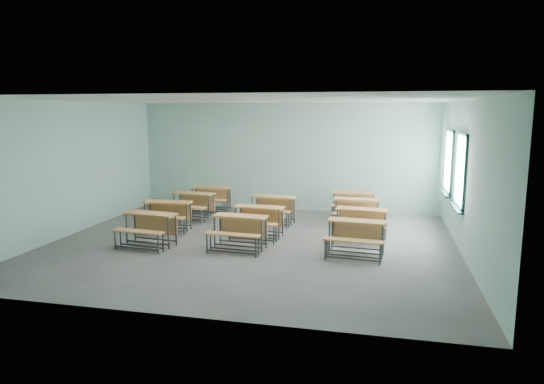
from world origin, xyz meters
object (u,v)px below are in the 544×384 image
(desk_unit_r1c0, at_px, (166,212))
(desk_unit_r1c2, at_px, (361,220))
(desk_unit_r2c1, at_px, (272,206))
(desk_unit_r0c0, at_px, (148,224))
(desk_unit_r0c1, at_px, (239,227))
(desk_unit_r2c2, at_px, (356,208))
(desk_unit_r0c2, at_px, (356,233))
(desk_unit_r3c2, at_px, (353,201))
(desk_unit_r2c0, at_px, (192,202))
(desk_unit_r3c0, at_px, (210,195))
(desk_unit_r1c1, at_px, (258,217))

(desk_unit_r1c0, bearing_deg, desk_unit_r1c2, -2.09)
(desk_unit_r1c2, xyz_separation_m, desk_unit_r2c1, (-2.37, 1.19, 0.00))
(desk_unit_r0c0, relative_size, desk_unit_r0c1, 1.03)
(desk_unit_r1c2, xyz_separation_m, desk_unit_r2c2, (-0.18, 1.30, 0.00))
(desk_unit_r0c2, bearing_deg, desk_unit_r3c2, 99.18)
(desk_unit_r1c2, relative_size, desk_unit_r2c0, 0.98)
(desk_unit_r2c1, bearing_deg, desk_unit_r3c0, 157.96)
(desk_unit_r0c0, distance_m, desk_unit_r3c0, 3.83)
(desk_unit_r1c2, xyz_separation_m, desk_unit_r3c0, (-4.51, 2.31, 0.00))
(desk_unit_r2c0, relative_size, desk_unit_r2c1, 1.02)
(desk_unit_r2c1, height_order, desk_unit_r3c0, same)
(desk_unit_r1c2, distance_m, desk_unit_r2c2, 1.31)
(desk_unit_r1c2, relative_size, desk_unit_r3c0, 1.05)
(desk_unit_r0c0, xyz_separation_m, desk_unit_r2c1, (2.19, 2.71, 0.00))
(desk_unit_r0c1, bearing_deg, desk_unit_r2c1, 90.04)
(desk_unit_r2c0, height_order, desk_unit_r2c1, same)
(desk_unit_r1c2, relative_size, desk_unit_r3c2, 1.06)
(desk_unit_r3c0, bearing_deg, desk_unit_r3c2, -1.54)
(desk_unit_r2c0, distance_m, desk_unit_r3c2, 4.46)
(desk_unit_r2c1, bearing_deg, desk_unit_r1c0, -145.17)
(desk_unit_r1c0, distance_m, desk_unit_r2c1, 2.74)
(desk_unit_r2c0, distance_m, desk_unit_r2c1, 2.28)
(desk_unit_r1c2, bearing_deg, desk_unit_r2c2, 103.62)
(desk_unit_r0c2, height_order, desk_unit_r3c0, same)
(desk_unit_r2c2, bearing_deg, desk_unit_r2c0, -179.70)
(desk_unit_r0c1, relative_size, desk_unit_r1c0, 1.00)
(desk_unit_r0c1, height_order, desk_unit_r2c2, same)
(desk_unit_r3c2, bearing_deg, desk_unit_r2c2, -82.42)
(desk_unit_r0c2, relative_size, desk_unit_r1c1, 1.00)
(desk_unit_r1c0, relative_size, desk_unit_r2c0, 0.96)
(desk_unit_r0c1, xyz_separation_m, desk_unit_r1c1, (0.14, 1.08, 0.00))
(desk_unit_r0c2, bearing_deg, desk_unit_r2c2, 97.81)
(desk_unit_r0c1, relative_size, desk_unit_r2c1, 0.98)
(desk_unit_r0c2, height_order, desk_unit_r2c1, same)
(desk_unit_r0c1, xyz_separation_m, desk_unit_r3c0, (-1.97, 3.63, 0.00))
(desk_unit_r1c1, height_order, desk_unit_r3c0, same)
(desk_unit_r0c1, height_order, desk_unit_r3c0, same)
(desk_unit_r0c1, xyz_separation_m, desk_unit_r2c2, (2.36, 2.62, 0.00))
(desk_unit_r1c2, xyz_separation_m, desk_unit_r3c2, (-0.31, 2.30, 0.00))
(desk_unit_r1c2, height_order, desk_unit_r2c1, same)
(desk_unit_r0c2, xyz_separation_m, desk_unit_r1c1, (-2.34, 1.00, 0.00))
(desk_unit_r1c1, bearing_deg, desk_unit_r3c0, 134.38)
(desk_unit_r0c2, distance_m, desk_unit_r3c2, 3.56)
(desk_unit_r3c0, bearing_deg, desk_unit_r2c0, -98.59)
(desk_unit_r2c0, height_order, desk_unit_r2c2, same)
(desk_unit_r3c2, bearing_deg, desk_unit_r0c1, -121.61)
(desk_unit_r0c0, relative_size, desk_unit_r3c2, 1.07)
(desk_unit_r1c1, bearing_deg, desk_unit_r2c1, 93.80)
(desk_unit_r2c0, bearing_deg, desk_unit_r3c0, 90.74)
(desk_unit_r2c0, relative_size, desk_unit_r2c2, 1.08)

